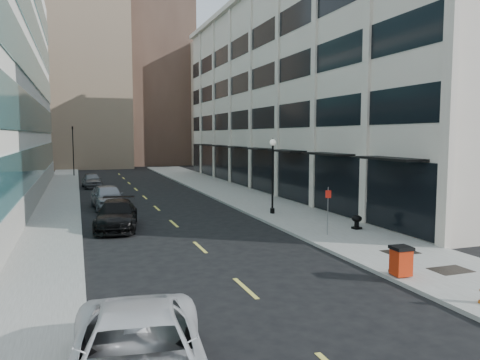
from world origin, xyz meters
TOP-DOWN VIEW (x-y plane):
  - ground at (0.00, 0.00)m, footprint 160.00×160.00m
  - sidewalk_right at (7.50, 20.00)m, footprint 5.00×80.00m
  - sidewalk_left at (-6.50, 20.00)m, footprint 3.00×80.00m
  - building_right at (16.94, 26.99)m, footprint 15.30×46.50m
  - skyline_tan_near at (-4.00, 68.00)m, footprint 14.00×18.00m
  - skyline_brown at (8.00, 72.00)m, footprint 12.00×16.00m
  - skyline_tan_far at (-14.00, 78.00)m, footprint 12.00×14.00m
  - skyline_stone at (18.00, 66.00)m, footprint 10.00×14.00m
  - grate_mid at (7.60, 1.00)m, footprint 1.40×1.00m
  - grate_far at (7.60, 3.80)m, footprint 1.40×1.00m
  - road_centerline at (0.00, 17.00)m, footprint 0.15×68.20m
  - traffic_signal at (-5.50, 48.00)m, footprint 0.66×0.66m
  - car_white_van at (-4.18, -3.52)m, footprint 3.39×6.15m
  - car_black_pickup at (-3.20, 13.55)m, footprint 2.84×5.49m
  - car_silver_sedan at (-3.20, 21.00)m, footprint 2.34×5.05m
  - car_grey_sedan at (-3.81, 35.00)m, footprint 2.02×4.33m
  - trash_bin at (5.40, 1.00)m, footprint 0.68×0.75m
  - lamppost at (6.38, 14.60)m, footprint 0.40×0.40m
  - sign_post at (6.40, 7.78)m, footprint 0.27×0.12m
  - urn_planter at (8.60, 8.60)m, footprint 0.53×0.53m

SIDE VIEW (x-z plane):
  - ground at x=0.00m, z-range 0.00..0.00m
  - road_centerline at x=0.00m, z-range 0.00..0.01m
  - sidewalk_right at x=7.50m, z-range 0.00..0.15m
  - sidewalk_left at x=-6.50m, z-range 0.00..0.15m
  - grate_mid at x=7.60m, z-range 0.15..0.16m
  - grate_far at x=7.60m, z-range 0.15..0.16m
  - urn_planter at x=8.60m, z-range 0.23..0.97m
  - car_grey_sedan at x=-3.81m, z-range 0.00..1.43m
  - trash_bin at x=5.40m, z-range 0.19..1.25m
  - car_black_pickup at x=-3.20m, z-range 0.00..1.52m
  - car_white_van at x=-4.18m, z-range 0.00..1.63m
  - car_silver_sedan at x=-3.20m, z-range 0.00..1.67m
  - sign_post at x=6.40m, z-range 0.49..2.87m
  - lamppost at x=6.38m, z-range 0.56..5.32m
  - traffic_signal at x=-5.50m, z-range 2.23..9.21m
  - building_right at x=16.94m, z-range -0.13..18.12m
  - skyline_stone at x=18.00m, z-range 0.00..20.00m
  - skyline_tan_far at x=-14.00m, z-range 0.00..22.00m
  - skyline_tan_near at x=-4.00m, z-range 0.00..28.00m
  - skyline_brown at x=8.00m, z-range 0.00..34.00m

